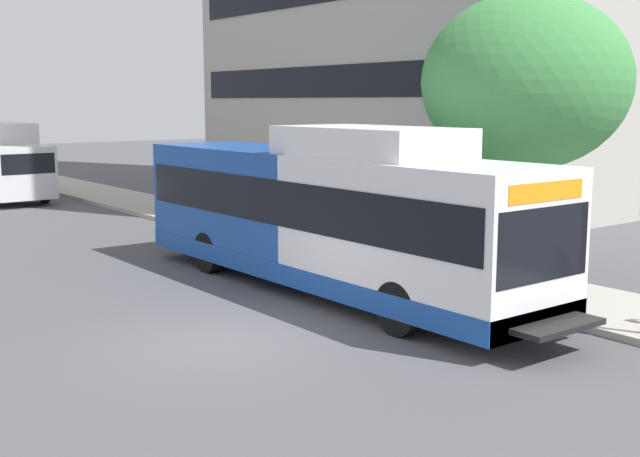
{
  "coord_description": "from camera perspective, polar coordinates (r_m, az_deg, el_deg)",
  "views": [
    {
      "loc": [
        -6.89,
        -11.68,
        4.16
      ],
      "look_at": [
        2.92,
        1.03,
        1.6
      ],
      "focal_mm": 44.86,
      "sensor_mm": 36.0,
      "label": 1
    }
  ],
  "objects": [
    {
      "name": "transit_bus",
      "position": [
        17.52,
        0.55,
        1.0
      ],
      "size": [
        2.58,
        12.25,
        3.65
      ],
      "color": "white",
      "rests_on": "ground"
    },
    {
      "name": "lattice_comm_tower",
      "position": [
        45.73,
        -6.11,
        15.69
      ],
      "size": [
        1.1,
        1.1,
        28.53
      ],
      "color": "#B7B7BC",
      "rests_on": "ground"
    },
    {
      "name": "ground_plane",
      "position": [
        21.26,
        -18.01,
        -2.68
      ],
      "size": [
        120.0,
        120.0,
        0.0
      ],
      "primitive_type": "plane",
      "color": "#4C4C51"
    },
    {
      "name": "box_truck_background",
      "position": [
        36.7,
        -21.83,
        4.64
      ],
      "size": [
        2.32,
        7.01,
        3.25
      ],
      "color": "silver",
      "rests_on": "ground"
    },
    {
      "name": "street_tree_near_stop",
      "position": [
        18.97,
        14.43,
        10.05
      ],
      "size": [
        4.71,
        4.71,
        6.45
      ],
      "color": "#4C3823",
      "rests_on": "sidewalk_curb"
    },
    {
      "name": "sidewalk_curb",
      "position": [
        22.85,
        0.49,
        -1.25
      ],
      "size": [
        3.0,
        56.0,
        0.14
      ],
      "primitive_type": "cube",
      "color": "#A8A399",
      "rests_on": "ground"
    }
  ]
}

